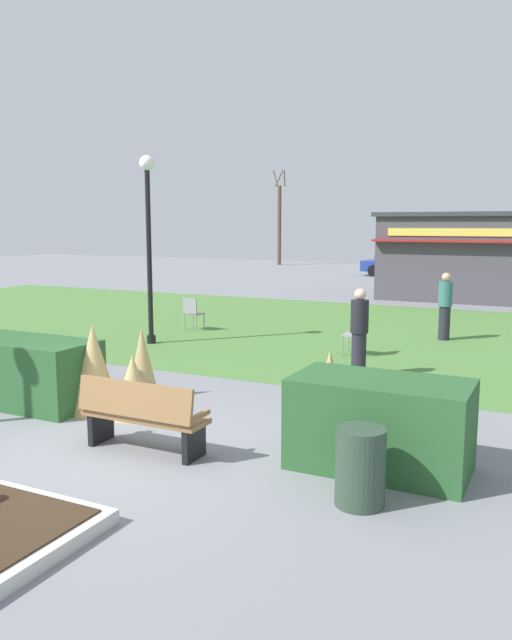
% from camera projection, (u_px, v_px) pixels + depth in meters
% --- Properties ---
extents(ground_plane, '(80.00, 80.00, 0.00)m').
position_uv_depth(ground_plane, '(109.00, 453.00, 8.06)').
color(ground_plane, slate).
extents(lawn_patch, '(36.00, 12.00, 0.01)m').
position_uv_depth(lawn_patch, '(353.00, 332.00, 16.99)').
color(lawn_patch, '#4C7A38').
rests_on(lawn_patch, ground_plane).
extents(park_bench, '(1.70, 0.53, 0.95)m').
position_uv_depth(park_bench, '(142.00, 416.00, 8.02)').
color(park_bench, olive).
rests_on(park_bench, ground_plane).
extents(hedge_left, '(2.72, 1.10, 1.06)m').
position_uv_depth(hedge_left, '(18.00, 371.00, 10.26)').
color(hedge_left, '#28562B').
rests_on(hedge_left, ground_plane).
extents(hedge_right, '(2.07, 1.10, 1.09)m').
position_uv_depth(hedge_right, '(380.00, 424.00, 7.48)').
color(hedge_right, '#28562B').
rests_on(hedge_right, ground_plane).
extents(ornamental_grass_behind_left, '(0.67, 0.67, 0.96)m').
position_uv_depth(ornamental_grass_behind_left, '(133.00, 386.00, 9.49)').
color(ornamental_grass_behind_left, tan).
rests_on(ornamental_grass_behind_left, ground_plane).
extents(ornamental_grass_behind_right, '(0.55, 0.55, 1.20)m').
position_uv_depth(ornamental_grass_behind_right, '(142.00, 363.00, 10.50)').
color(ornamental_grass_behind_right, tan).
rests_on(ornamental_grass_behind_right, ground_plane).
extents(ornamental_grass_behind_center, '(0.60, 0.60, 1.14)m').
position_uv_depth(ornamental_grass_behind_center, '(329.00, 389.00, 8.96)').
color(ornamental_grass_behind_center, tan).
rests_on(ornamental_grass_behind_center, ground_plane).
extents(ornamental_grass_behind_far, '(0.79, 0.79, 1.37)m').
position_uv_depth(ornamental_grass_behind_far, '(94.00, 368.00, 9.73)').
color(ornamental_grass_behind_far, tan).
rests_on(ornamental_grass_behind_far, ground_plane).
extents(lamppost_mid, '(0.36, 0.36, 4.48)m').
position_uv_depth(lamppost_mid, '(148.00, 227.00, 15.03)').
color(lamppost_mid, black).
rests_on(lamppost_mid, ground_plane).
extents(trash_bin, '(0.52, 0.52, 0.82)m').
position_uv_depth(trash_bin, '(360.00, 467.00, 6.52)').
color(trash_bin, '#2D4233').
rests_on(trash_bin, ground_plane).
extents(cafe_chair_west, '(0.46, 0.46, 0.89)m').
position_uv_depth(cafe_chair_west, '(358.00, 332.00, 13.97)').
color(cafe_chair_west, gray).
rests_on(cafe_chair_west, ground_plane).
extents(cafe_chair_center, '(0.47, 0.47, 0.89)m').
position_uv_depth(cafe_chair_center, '(192.00, 311.00, 17.27)').
color(cafe_chair_center, gray).
rests_on(cafe_chair_center, ground_plane).
extents(person_strolling, '(0.34, 0.34, 1.69)m').
position_uv_depth(person_strolling, '(359.00, 332.00, 11.97)').
color(person_strolling, '#23232D').
rests_on(person_strolling, ground_plane).
extents(person_standing, '(0.34, 0.34, 1.69)m').
position_uv_depth(person_standing, '(445.00, 306.00, 15.78)').
color(person_standing, '#23232D').
rests_on(person_standing, ground_plane).
extents(parked_car_west_slot, '(4.22, 2.09, 1.20)m').
position_uv_depth(parked_car_west_slot, '(401.00, 265.00, 35.20)').
color(parked_car_west_slot, navy).
rests_on(parked_car_west_slot, ground_plane).
extents(parked_car_center_slot, '(4.24, 2.13, 1.20)m').
position_uv_depth(parked_car_center_slot, '(502.00, 267.00, 32.87)').
color(parked_car_center_slot, maroon).
rests_on(parked_car_center_slot, ground_plane).
extents(tree_left_bg, '(0.91, 0.96, 6.59)m').
position_uv_depth(tree_left_bg, '(279.00, 223.00, 44.54)').
color(tree_left_bg, brown).
rests_on(tree_left_bg, ground_plane).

